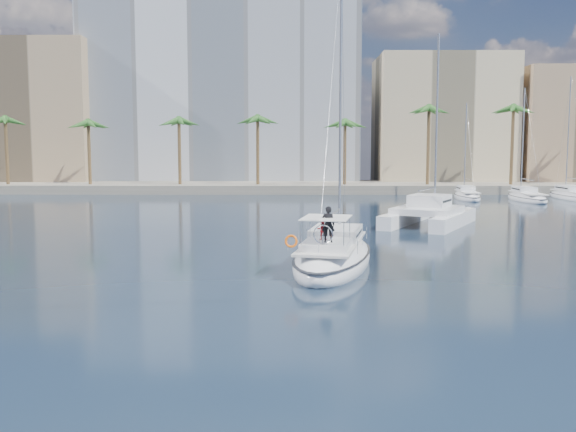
{
  "coord_description": "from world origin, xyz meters",
  "views": [
    {
      "loc": [
        -1.24,
        -30.33,
        6.44
      ],
      "look_at": [
        -1.41,
        1.5,
        2.95
      ],
      "focal_mm": 40.0,
      "sensor_mm": 36.0,
      "label": 1
    }
  ],
  "objects": [
    {
      "name": "building_tan_right",
      "position": [
        42.0,
        68.0,
        9.0
      ],
      "size": [
        18.0,
        12.0,
        18.0
      ],
      "primitive_type": "cube",
      "color": "tan",
      "rests_on": "ground"
    },
    {
      "name": "palm_right",
      "position": [
        34.0,
        57.0,
        10.28
      ],
      "size": [
        3.6,
        3.6,
        12.3
      ],
      "color": "brown",
      "rests_on": "ground"
    },
    {
      "name": "palm_left",
      "position": [
        -34.0,
        57.0,
        10.28
      ],
      "size": [
        3.6,
        3.6,
        12.3
      ],
      "color": "brown",
      "rests_on": "ground"
    },
    {
      "name": "building_beige",
      "position": [
        22.0,
        70.0,
        10.0
      ],
      "size": [
        20.0,
        14.0,
        20.0
      ],
      "primitive_type": "cube",
      "color": "beige",
      "rests_on": "ground"
    },
    {
      "name": "palm_centre",
      "position": [
        0.0,
        57.0,
        10.28
      ],
      "size": [
        3.6,
        3.6,
        12.3
      ],
      "color": "brown",
      "rests_on": "ground"
    },
    {
      "name": "catamaran",
      "position": [
        9.91,
        21.36,
        1.11
      ],
      "size": [
        9.53,
        11.72,
        15.48
      ],
      "rotation": [
        0.0,
        0.0,
        -0.49
      ],
      "color": "white",
      "rests_on": "ground"
    },
    {
      "name": "seagull",
      "position": [
        0.66,
        6.34,
        1.08
      ],
      "size": [
        0.96,
        0.41,
        0.18
      ],
      "color": "silver",
      "rests_on": "ground"
    },
    {
      "name": "building_modern",
      "position": [
        -12.0,
        73.0,
        14.0
      ],
      "size": [
        42.0,
        16.0,
        28.0
      ],
      "primitive_type": "cube",
      "color": "silver",
      "rests_on": "ground"
    },
    {
      "name": "quay",
      "position": [
        0.0,
        61.0,
        0.6
      ],
      "size": [
        120.0,
        14.0,
        1.2
      ],
      "primitive_type": "cube",
      "color": "gray",
      "rests_on": "ground"
    },
    {
      "name": "main_sloop",
      "position": [
        1.01,
        3.63,
        0.54
      ],
      "size": [
        6.17,
        12.58,
        17.9
      ],
      "rotation": [
        0.0,
        0.0,
        -0.2
      ],
      "color": "white",
      "rests_on": "ground"
    },
    {
      "name": "moored_yacht_c",
      "position": [
        33.0,
        47.0,
        0.0
      ],
      "size": [
        3.98,
        12.33,
        15.54
      ],
      "primitive_type": null,
      "rotation": [
        0.0,
        0.0,
        0.03
      ],
      "color": "white",
      "rests_on": "ground"
    },
    {
      "name": "building_tan_left",
      "position": [
        -42.0,
        69.0,
        11.0
      ],
      "size": [
        22.0,
        14.0,
        22.0
      ],
      "primitive_type": "cube",
      "color": "tan",
      "rests_on": "ground"
    },
    {
      "name": "ground",
      "position": [
        0.0,
        0.0,
        0.0
      ],
      "size": [
        160.0,
        160.0,
        0.0
      ],
      "primitive_type": "plane",
      "color": "black",
      "rests_on": "ground"
    },
    {
      "name": "moored_yacht_b",
      "position": [
        26.5,
        45.0,
        0.0
      ],
      "size": [
        3.32,
        10.83,
        13.72
      ],
      "primitive_type": null,
      "rotation": [
        0.0,
        0.0,
        -0.02
      ],
      "color": "white",
      "rests_on": "ground"
    },
    {
      "name": "moored_yacht_a",
      "position": [
        20.0,
        47.0,
        0.0
      ],
      "size": [
        3.37,
        9.52,
        11.9
      ],
      "primitive_type": null,
      "rotation": [
        0.0,
        0.0,
        -0.07
      ],
      "color": "white",
      "rests_on": "ground"
    }
  ]
}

